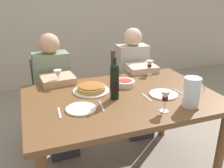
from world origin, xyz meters
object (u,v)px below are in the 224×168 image
(dining_table, at_px, (122,106))
(dinner_plate_left_setting, at_px, (81,109))
(salad_bowl, at_px, (125,83))
(chair_right, at_px, (128,82))
(dinner_plate_right_setting, at_px, (163,94))
(wine_glass_right_diner, at_px, (165,97))
(diner_right, at_px, (135,79))
(wine_glass_spare, at_px, (150,65))
(diner_left, at_px, (56,91))
(wine_glass_left_diner, at_px, (58,75))
(chair_left, at_px, (52,93))
(wine_bottle, at_px, (115,81))
(wine_glass_centre, at_px, (195,81))
(baked_tart, at_px, (91,88))
(water_pitcher, at_px, (191,94))

(dining_table, bearing_deg, dinner_plate_left_setting, -161.47)
(salad_bowl, height_order, chair_right, chair_right)
(dinner_plate_right_setting, distance_m, chair_right, 1.06)
(wine_glass_right_diner, height_order, diner_right, diner_right)
(wine_glass_spare, distance_m, diner_left, 0.96)
(wine_glass_left_diner, xyz_separation_m, dinner_plate_left_setting, (0.08, -0.51, -0.10))
(chair_right, bearing_deg, chair_left, 6.45)
(wine_bottle, bearing_deg, chair_left, 113.17)
(wine_glass_centre, height_order, diner_right, diner_right)
(salad_bowl, relative_size, wine_glass_centre, 1.19)
(wine_glass_left_diner, relative_size, chair_right, 0.17)
(dinner_plate_left_setting, relative_size, dinner_plate_right_setting, 0.95)
(wine_bottle, bearing_deg, baked_tart, 123.25)
(diner_left, distance_m, chair_right, 0.95)
(wine_glass_right_diner, bearing_deg, wine_bottle, 127.98)
(salad_bowl, relative_size, chair_right, 0.20)
(dining_table, bearing_deg, wine_bottle, -160.96)
(chair_left, height_order, diner_left, diner_left)
(baked_tart, bearing_deg, diner_left, 117.35)
(dinner_plate_left_setting, bearing_deg, wine_glass_spare, 32.43)
(dinner_plate_right_setting, distance_m, chair_left, 1.27)
(salad_bowl, xyz_separation_m, dinner_plate_right_setting, (0.21, -0.29, -0.02))
(water_pitcher, bearing_deg, diner_left, 130.88)
(diner_right, bearing_deg, chair_left, -8.37)
(wine_bottle, bearing_deg, wine_glass_left_diner, 130.97)
(baked_tart, bearing_deg, wine_glass_centre, -22.89)
(wine_glass_centre, relative_size, wine_glass_spare, 1.01)
(baked_tart, distance_m, chair_right, 1.03)
(dining_table, height_order, baked_tart, baked_tart)
(water_pitcher, height_order, wine_glass_right_diner, water_pitcher)
(wine_glass_right_diner, relative_size, wine_glass_centre, 1.08)
(dinner_plate_right_setting, relative_size, chair_right, 0.26)
(diner_right, bearing_deg, dinner_plate_left_setting, 48.57)
(chair_left, bearing_deg, baked_tart, 105.68)
(wine_bottle, relative_size, diner_left, 0.28)
(wine_bottle, distance_m, chair_left, 1.05)
(dinner_plate_right_setting, bearing_deg, chair_left, 128.55)
(wine_bottle, xyz_separation_m, dinner_plate_right_setting, (0.39, -0.07, -0.13))
(dinner_plate_left_setting, height_order, diner_right, diner_right)
(wine_glass_left_diner, bearing_deg, salad_bowl, -20.18)
(wine_glass_spare, relative_size, diner_left, 0.12)
(chair_left, bearing_deg, dinner_plate_right_setting, 124.27)
(dinner_plate_left_setting, xyz_separation_m, chair_right, (0.81, 1.04, -0.27))
(wine_bottle, relative_size, water_pitcher, 1.51)
(salad_bowl, xyz_separation_m, wine_glass_centre, (0.45, -0.34, 0.07))
(dining_table, xyz_separation_m, wine_glass_left_diner, (-0.43, 0.39, 0.19))
(water_pitcher, relative_size, salad_bowl, 1.26)
(baked_tart, height_order, wine_glass_left_diner, wine_glass_left_diner)
(salad_bowl, bearing_deg, dinner_plate_left_setting, -146.12)
(chair_right, bearing_deg, wine_glass_left_diner, 34.10)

